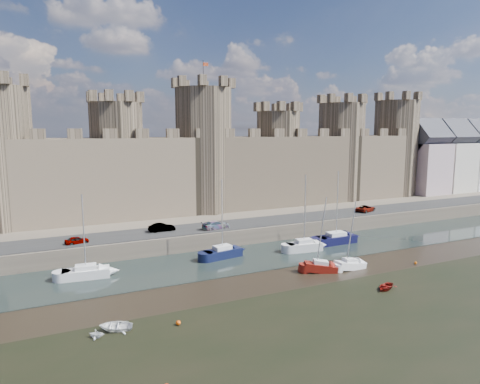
{
  "coord_description": "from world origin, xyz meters",
  "views": [
    {
      "loc": [
        -26.17,
        -28.33,
        18.11
      ],
      "look_at": [
        -2.66,
        22.0,
        9.83
      ],
      "focal_mm": 32.0,
      "sensor_mm": 36.0,
      "label": 1
    }
  ],
  "objects": [
    {
      "name": "sailboat_1",
      "position": [
        -3.79,
        25.48,
        0.86
      ],
      "size": [
        5.82,
        3.06,
        11.09
      ],
      "rotation": [
        0.0,
        0.0,
        0.17
      ],
      "color": "black",
      "rests_on": "ground"
    },
    {
      "name": "car_0",
      "position": [
        -22.39,
        32.36,
        3.03
      ],
      "size": [
        3.28,
        1.77,
        1.06
      ],
      "primitive_type": "imported",
      "rotation": [
        0.0,
        0.0,
        1.74
      ],
      "color": "gray",
      "rests_on": "quay"
    },
    {
      "name": "sailboat_3",
      "position": [
        15.5,
        24.89,
        0.86
      ],
      "size": [
        6.55,
        2.57,
        11.47
      ],
      "rotation": [
        0.0,
        0.0,
        0.0
      ],
      "color": "black",
      "rests_on": "ground"
    },
    {
      "name": "townhouses",
      "position": [
        71.5,
        46.0,
        10.59
      ],
      "size": [
        35.5,
        9.05,
        18.13
      ],
      "color": "#BEA2A9",
      "rests_on": "quay"
    },
    {
      "name": "car_1",
      "position": [
        -10.06,
        34.35,
        3.16
      ],
      "size": [
        3.99,
        1.42,
        1.31
      ],
      "primitive_type": "imported",
      "rotation": [
        0.0,
        0.0,
        1.58
      ],
      "color": "gray",
      "rests_on": "quay"
    },
    {
      "name": "buoy_1",
      "position": [
        -15.52,
        8.04,
        0.23
      ],
      "size": [
        0.46,
        0.46,
        0.46
      ],
      "primitive_type": "sphere",
      "color": "#D54909",
      "rests_on": "ground"
    },
    {
      "name": "castle",
      "position": [
        -0.64,
        48.0,
        11.67
      ],
      "size": [
        108.5,
        11.0,
        29.0
      ],
      "color": "#42382B",
      "rests_on": "quay"
    },
    {
      "name": "ground",
      "position": [
        0.0,
        0.0,
        0.0
      ],
      "size": [
        160.0,
        160.0,
        0.0
      ],
      "primitive_type": "plane",
      "color": "black",
      "rests_on": "ground"
    },
    {
      "name": "road",
      "position": [
        0.0,
        34.0,
        2.55
      ],
      "size": [
        160.0,
        7.0,
        0.1
      ],
      "primitive_type": "cube",
      "color": "black",
      "rests_on": "quay"
    },
    {
      "name": "dinghy_6",
      "position": [
        -20.95,
        9.41,
        0.3
      ],
      "size": [
        3.44,
        2.88,
        0.61
      ],
      "primitive_type": "imported",
      "rotation": [
        1.57,
        0.0,
        4.41
      ],
      "color": "silver",
      "rests_on": "ground"
    },
    {
      "name": "car_2",
      "position": [
        -1.93,
        32.47,
        3.16
      ],
      "size": [
        4.85,
        2.72,
        1.33
      ],
      "primitive_type": "imported",
      "rotation": [
        0.0,
        0.0,
        1.77
      ],
      "color": "gray",
      "rests_on": "quay"
    },
    {
      "name": "buoy_3",
      "position": [
        18.76,
        11.91,
        0.19
      ],
      "size": [
        0.38,
        0.38,
        0.38
      ],
      "primitive_type": "sphere",
      "color": "#E1630A",
      "rests_on": "ground"
    },
    {
      "name": "sailboat_5",
      "position": [
        9.44,
        14.1,
        0.66
      ],
      "size": [
        4.14,
        1.64,
        8.91
      ],
      "rotation": [
        0.0,
        0.0,
        0.01
      ],
      "color": "white",
      "rests_on": "ground"
    },
    {
      "name": "seaweed_patch",
      "position": [
        0.0,
        -6.0,
        0.01
      ],
      "size": [
        70.0,
        34.0,
        0.01
      ],
      "primitive_type": "cube",
      "color": "black",
      "rests_on": "ground"
    },
    {
      "name": "dinghy_3",
      "position": [
        -22.71,
        8.68,
        0.38
      ],
      "size": [
        1.88,
        1.82,
        0.75
      ],
      "primitive_type": "imported",
      "rotation": [
        1.57,
        0.0,
        0.98
      ],
      "color": "white",
      "rests_on": "ground"
    },
    {
      "name": "water_channel",
      "position": [
        0.0,
        24.0,
        0.04
      ],
      "size": [
        160.0,
        12.0,
        0.08
      ],
      "primitive_type": "cube",
      "color": "black",
      "rests_on": "ground"
    },
    {
      "name": "sailboat_4",
      "position": [
        5.28,
        14.77,
        0.72
      ],
      "size": [
        4.43,
        3.08,
        9.65
      ],
      "rotation": [
        0.0,
        0.0,
        -0.4
      ],
      "color": "maroon",
      "rests_on": "ground"
    },
    {
      "name": "quay",
      "position": [
        0.0,
        60.0,
        1.25
      ],
      "size": [
        160.0,
        60.0,
        2.5
      ],
      "primitive_type": "cube",
      "color": "#4C443A",
      "rests_on": "ground"
    },
    {
      "name": "dinghy_4",
      "position": [
        8.45,
        6.69,
        0.29
      ],
      "size": [
        3.33,
        2.95,
        0.57
      ],
      "primitive_type": "imported",
      "rotation": [
        1.57,
        0.0,
        5.15
      ],
      "color": "maroon",
      "rests_on": "ground"
    },
    {
      "name": "sailboat_0",
      "position": [
        -22.03,
        24.87,
        0.8
      ],
      "size": [
        5.71,
        2.74,
        10.31
      ],
      "rotation": [
        0.0,
        0.0,
        -0.11
      ],
      "color": "silver",
      "rests_on": "ground"
    },
    {
      "name": "sailboat_2",
      "position": [
        8.53,
        23.43,
        0.88
      ],
      "size": [
        5.47,
        2.69,
        11.35
      ],
      "rotation": [
        0.0,
        0.0,
        -0.13
      ],
      "color": "silver",
      "rests_on": "ground"
    },
    {
      "name": "car_3",
      "position": [
        28.87,
        33.42,
        3.14
      ],
      "size": [
        5.01,
        3.51,
        1.27
      ],
      "primitive_type": "imported",
      "rotation": [
        0.0,
        0.0,
        1.91
      ],
      "color": "gray",
      "rests_on": "quay"
    }
  ]
}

